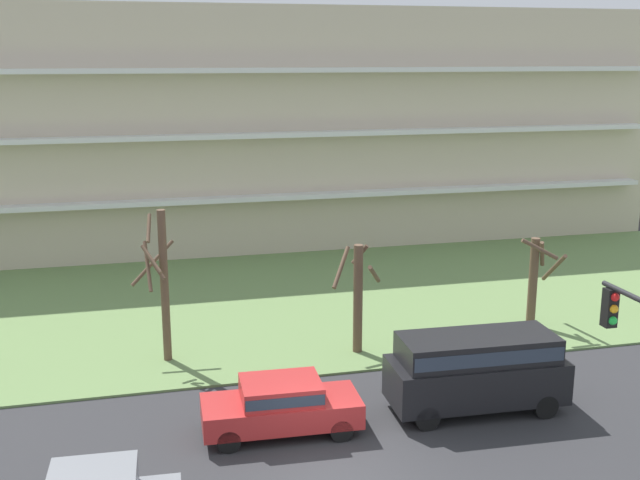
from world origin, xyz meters
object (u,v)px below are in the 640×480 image
object	(u,v)px
tree_left	(162,281)
tree_center	(358,294)
van_black_center_left	(477,367)
tree_right	(536,278)
sedan_red_center_right	(281,404)

from	to	relation	value
tree_left	tree_center	bearing A→B (deg)	-7.31
van_black_center_left	tree_left	bearing A→B (deg)	-32.44
tree_left	tree_right	size ratio (longest dim) A/B	1.44
tree_left	sedan_red_center_right	bearing A→B (deg)	-64.54
tree_right	van_black_center_left	size ratio (longest dim) A/B	0.70
tree_right	tree_center	bearing A→B (deg)	-173.06
tree_center	sedan_red_center_right	distance (m)	6.56
tree_left	van_black_center_left	bearing A→B (deg)	-34.63
van_black_center_left	tree_center	bearing A→B (deg)	-65.74
tree_center	tree_right	world-z (taller)	tree_center
tree_center	tree_right	size ratio (longest dim) A/B	1.07
van_black_center_left	tree_right	bearing A→B (deg)	-128.77
tree_right	sedan_red_center_right	xyz separation A→B (m)	(-11.18, -6.10, -1.13)
tree_left	tree_center	xyz separation A→B (m)	(6.66, -0.85, -0.71)
van_black_center_left	sedan_red_center_right	bearing A→B (deg)	2.19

